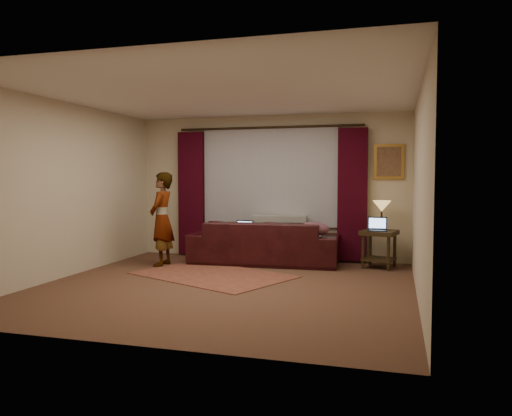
# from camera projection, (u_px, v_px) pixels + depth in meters

# --- Properties ---
(floor) EXTENTS (5.00, 5.00, 0.01)m
(floor) POSITION_uv_depth(u_px,v_px,m) (225.00, 286.00, 6.81)
(floor) COLOR brown
(floor) RESTS_ON ground
(ceiling) EXTENTS (5.00, 5.00, 0.02)m
(ceiling) POSITION_uv_depth(u_px,v_px,m) (224.00, 94.00, 6.65)
(ceiling) COLOR silver
(ceiling) RESTS_ON ground
(wall_back) EXTENTS (5.00, 0.02, 2.60)m
(wall_back) POSITION_uv_depth(u_px,v_px,m) (270.00, 187.00, 9.13)
(wall_back) COLOR beige
(wall_back) RESTS_ON ground
(wall_front) EXTENTS (5.00, 0.02, 2.60)m
(wall_front) POSITION_uv_depth(u_px,v_px,m) (129.00, 199.00, 4.33)
(wall_front) COLOR beige
(wall_front) RESTS_ON ground
(wall_left) EXTENTS (0.02, 5.00, 2.60)m
(wall_left) POSITION_uv_depth(u_px,v_px,m) (66.00, 190.00, 7.40)
(wall_left) COLOR beige
(wall_left) RESTS_ON ground
(wall_right) EXTENTS (0.02, 5.00, 2.60)m
(wall_right) POSITION_uv_depth(u_px,v_px,m) (419.00, 193.00, 6.05)
(wall_right) COLOR beige
(wall_right) RESTS_ON ground
(sheer_curtain) EXTENTS (2.50, 0.05, 1.80)m
(sheer_curtain) POSITION_uv_depth(u_px,v_px,m) (269.00, 176.00, 9.06)
(sheer_curtain) COLOR #98989F
(sheer_curtain) RESTS_ON wall_back
(drape_left) EXTENTS (0.50, 0.14, 2.30)m
(drape_left) POSITION_uv_depth(u_px,v_px,m) (192.00, 193.00, 9.44)
(drape_left) COLOR black
(drape_left) RESTS_ON floor
(drape_right) EXTENTS (0.50, 0.14, 2.30)m
(drape_right) POSITION_uv_depth(u_px,v_px,m) (352.00, 195.00, 8.62)
(drape_right) COLOR black
(drape_right) RESTS_ON floor
(curtain_rod) EXTENTS (0.04, 0.04, 3.40)m
(curtain_rod) POSITION_uv_depth(u_px,v_px,m) (269.00, 127.00, 8.96)
(curtain_rod) COLOR black
(curtain_rod) RESTS_ON wall_back
(picture_frame) EXTENTS (0.50, 0.04, 0.60)m
(picture_frame) POSITION_uv_depth(u_px,v_px,m) (389.00, 162.00, 8.50)
(picture_frame) COLOR #B78435
(picture_frame) RESTS_ON wall_back
(sofa) EXTENTS (2.59, 1.23, 1.02)m
(sofa) POSITION_uv_depth(u_px,v_px,m) (265.00, 234.00, 8.58)
(sofa) COLOR black
(sofa) RESTS_ON floor
(throw_blanket) EXTENTS (1.00, 0.54, 0.11)m
(throw_blanket) POSITION_uv_depth(u_px,v_px,m) (279.00, 203.00, 8.81)
(throw_blanket) COLOR gray
(throw_blanket) RESTS_ON sofa
(clothing_pile) EXTENTS (0.59, 0.48, 0.23)m
(clothing_pile) POSITION_uv_depth(u_px,v_px,m) (313.00, 230.00, 8.21)
(clothing_pile) COLOR brown
(clothing_pile) RESTS_ON sofa
(laptop_sofa) EXTENTS (0.35, 0.37, 0.23)m
(laptop_sofa) POSITION_uv_depth(u_px,v_px,m) (242.00, 228.00, 8.50)
(laptop_sofa) COLOR black
(laptop_sofa) RESTS_ON sofa
(area_rug) EXTENTS (2.67, 2.29, 0.01)m
(area_rug) POSITION_uv_depth(u_px,v_px,m) (213.00, 275.00, 7.56)
(area_rug) COLOR brown
(area_rug) RESTS_ON floor
(end_table) EXTENTS (0.64, 0.64, 0.62)m
(end_table) POSITION_uv_depth(u_px,v_px,m) (379.00, 249.00, 8.16)
(end_table) COLOR black
(end_table) RESTS_ON floor
(tiffany_lamp) EXTENTS (0.35, 0.35, 0.48)m
(tiffany_lamp) POSITION_uv_depth(u_px,v_px,m) (382.00, 215.00, 8.26)
(tiffany_lamp) COLOR olive
(tiffany_lamp) RESTS_ON end_table
(laptop_table) EXTENTS (0.32, 0.35, 0.22)m
(laptop_table) POSITION_uv_depth(u_px,v_px,m) (377.00, 224.00, 8.05)
(laptop_table) COLOR black
(laptop_table) RESTS_ON end_table
(person) EXTENTS (0.50, 0.50, 1.57)m
(person) POSITION_uv_depth(u_px,v_px,m) (162.00, 219.00, 8.34)
(person) COLOR gray
(person) RESTS_ON floor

